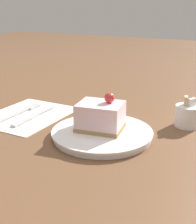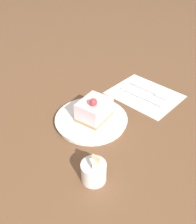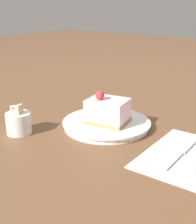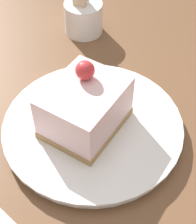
% 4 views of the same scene
% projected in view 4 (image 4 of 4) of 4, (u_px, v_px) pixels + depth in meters
% --- Properties ---
extents(ground_plane, '(4.00, 4.00, 0.00)m').
position_uv_depth(ground_plane, '(87.00, 144.00, 0.45)').
color(ground_plane, brown).
extents(plate, '(0.22, 0.22, 0.02)m').
position_uv_depth(plate, '(93.00, 127.00, 0.46)').
color(plate, white).
rests_on(plate, ground_plane).
extents(cake_slice, '(0.11, 0.09, 0.08)m').
position_uv_depth(cake_slice, '(85.00, 107.00, 0.43)').
color(cake_slice, '#AD8451').
rests_on(cake_slice, plate).
extents(sugar_bowl, '(0.06, 0.06, 0.07)m').
position_uv_depth(sugar_bowl, '(83.00, 17.00, 0.59)').
color(sugar_bowl, white).
rests_on(sugar_bowl, ground_plane).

